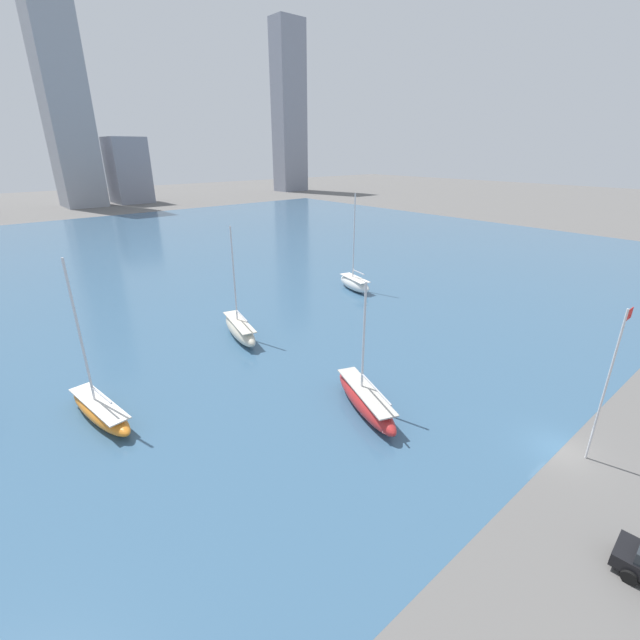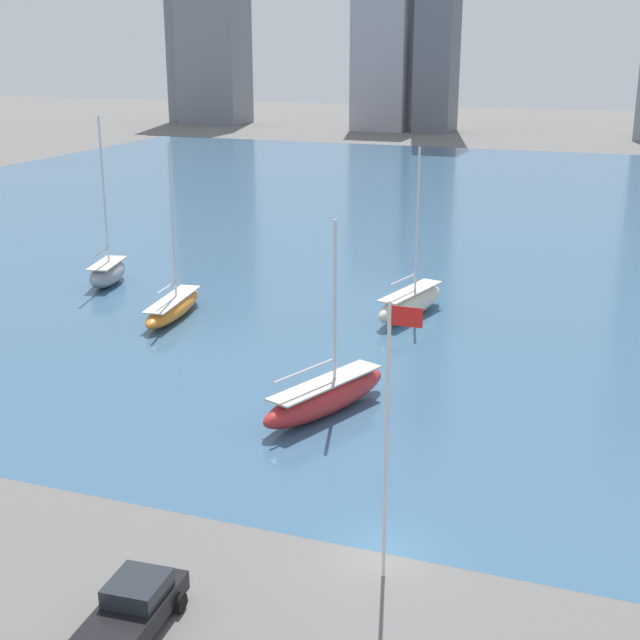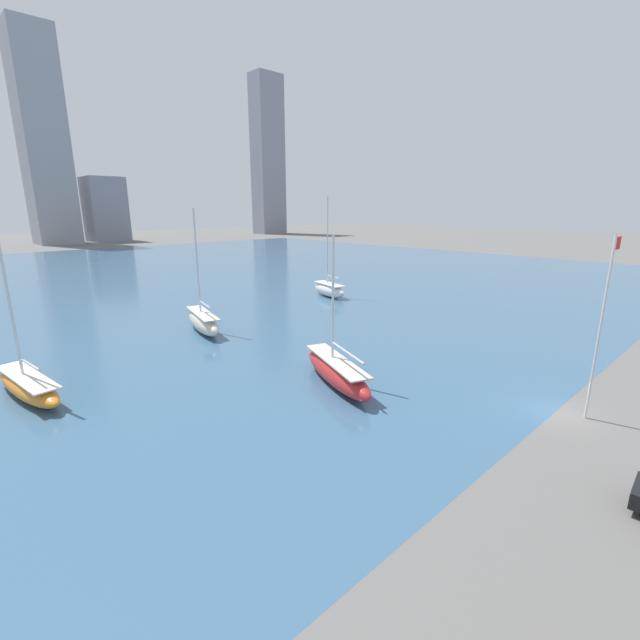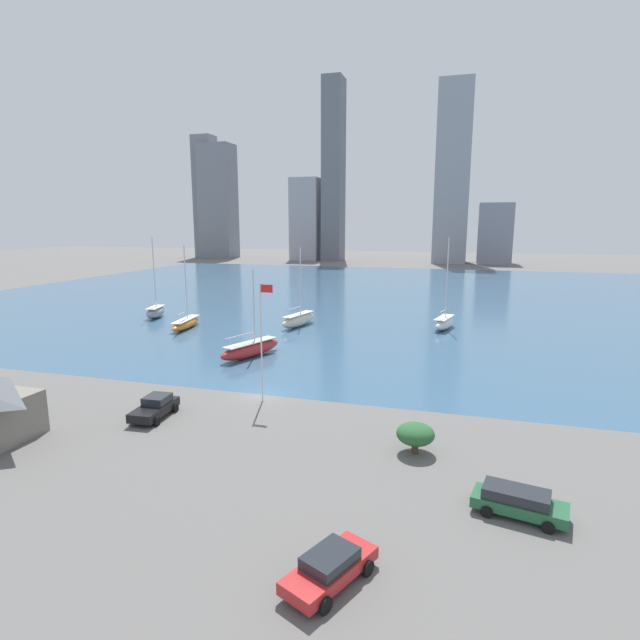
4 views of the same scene
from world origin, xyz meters
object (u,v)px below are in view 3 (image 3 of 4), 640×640
Objects in this scene: sailboat_red at (336,371)px; flag_pole at (601,323)px; sailboat_white at (329,289)px; sailboat_cream at (203,321)px; sailboat_orange at (28,385)px.

flag_pole is at bearing -41.16° from sailboat_red.
sailboat_white reaches higher than sailboat_cream.
sailboat_orange is at bearing -145.45° from sailboat_cream.
sailboat_cream is at bearing 111.52° from sailboat_red.
sailboat_orange reaches higher than sailboat_red.
sailboat_white reaches higher than sailboat_orange.
sailboat_orange is (-23.81, 26.40, -5.06)m from flag_pole.
sailboat_cream is at bearing 13.51° from sailboat_orange.
sailboat_white is at bearing 67.33° from sailboat_red.
flag_pole is 35.91m from sailboat_orange.
sailboat_white reaches higher than sailboat_red.
sailboat_white is 22.44m from sailboat_cream.
sailboat_white is at bearing 68.60° from flag_pole.
flag_pole is 0.88× the size of sailboat_cream.
sailboat_white is 1.13× the size of sailboat_cream.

